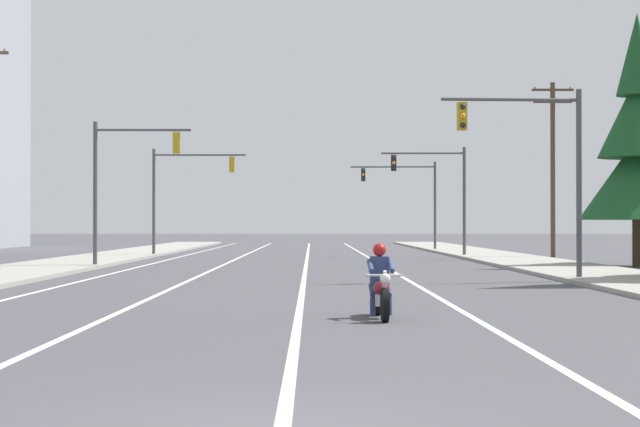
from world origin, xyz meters
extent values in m
cube|color=beige|center=(0.15, 45.00, 0.00)|extent=(0.16, 100.00, 0.01)
cube|color=beige|center=(-3.59, 45.00, 0.00)|extent=(0.16, 100.00, 0.01)
cube|color=beige|center=(3.56, 45.00, 0.00)|extent=(0.16, 100.00, 0.01)
cube|color=beige|center=(-7.04, 45.00, 0.00)|extent=(0.16, 100.00, 0.01)
cube|color=#9E998E|center=(10.57, 40.00, 0.07)|extent=(4.40, 110.00, 0.14)
cube|color=#9E998E|center=(-10.57, 40.00, 0.07)|extent=(4.40, 110.00, 0.14)
cylinder|color=black|center=(1.78, 10.55, 0.32)|extent=(0.14, 0.64, 0.64)
cylinder|color=black|center=(1.72, 12.10, 0.32)|extent=(0.14, 0.64, 0.64)
cylinder|color=silver|center=(1.77, 10.65, 0.64)|extent=(0.08, 0.33, 0.68)
sphere|color=white|center=(1.78, 10.50, 0.82)|extent=(0.20, 0.20, 0.20)
cylinder|color=silver|center=(1.77, 10.70, 0.87)|extent=(0.70, 0.07, 0.04)
ellipsoid|color=maroon|center=(1.75, 11.21, 0.60)|extent=(0.34, 0.57, 0.28)
cube|color=silver|center=(1.75, 11.33, 0.37)|extent=(0.26, 0.45, 0.24)
cube|color=black|center=(1.74, 11.65, 0.54)|extent=(0.30, 0.53, 0.12)
cube|color=maroon|center=(1.72, 12.05, 0.62)|extent=(0.21, 0.37, 0.08)
cylinder|color=silver|center=(1.59, 11.72, 0.30)|extent=(0.10, 0.55, 0.08)
cube|color=navy|center=(1.74, 11.61, 0.92)|extent=(0.37, 0.25, 0.56)
sphere|color=#B21919|center=(1.74, 11.59, 1.33)|extent=(0.26, 0.26, 0.26)
cylinder|color=navy|center=(1.88, 11.47, 0.54)|extent=(0.16, 0.44, 0.30)
cylinder|color=navy|center=(1.91, 11.29, 0.24)|extent=(0.12, 0.16, 0.35)
cylinder|color=navy|center=(1.95, 11.35, 1.02)|extent=(0.12, 0.53, 0.27)
cylinder|color=navy|center=(1.60, 11.46, 0.54)|extent=(0.16, 0.44, 0.30)
cylinder|color=navy|center=(1.59, 11.28, 0.24)|extent=(0.12, 0.16, 0.35)
cylinder|color=navy|center=(1.55, 11.34, 1.02)|extent=(0.12, 0.53, 0.27)
cylinder|color=#47474C|center=(9.04, 24.97, 3.10)|extent=(0.18, 0.18, 6.20)
cylinder|color=#47474C|center=(6.80, 24.84, 5.85)|extent=(4.49, 0.37, 0.11)
cube|color=#B79319|center=(5.23, 24.75, 5.30)|extent=(0.31, 0.26, 0.90)
sphere|color=black|center=(5.24, 24.60, 5.60)|extent=(0.18, 0.18, 0.18)
sphere|color=orange|center=(5.24, 24.60, 5.30)|extent=(0.18, 0.18, 0.18)
sphere|color=black|center=(5.24, 24.60, 5.00)|extent=(0.18, 0.18, 0.18)
cylinder|color=#47474C|center=(-8.79, 35.95, 3.10)|extent=(0.18, 0.18, 6.20)
cylinder|color=#47474C|center=(-6.76, 35.95, 5.85)|extent=(4.06, 0.11, 0.11)
cube|color=#B79319|center=(-5.34, 35.95, 5.30)|extent=(0.30, 0.24, 0.90)
sphere|color=black|center=(-5.34, 36.10, 5.60)|extent=(0.18, 0.18, 0.18)
sphere|color=orange|center=(-5.34, 36.10, 5.30)|extent=(0.18, 0.18, 0.18)
sphere|color=black|center=(-5.34, 36.10, 5.00)|extent=(0.18, 0.18, 0.18)
cylinder|color=#47474C|center=(9.00, 50.63, 3.10)|extent=(0.18, 0.18, 6.20)
cylinder|color=#47474C|center=(6.66, 50.66, 5.85)|extent=(4.68, 0.17, 0.11)
cube|color=black|center=(5.02, 50.69, 5.30)|extent=(0.30, 0.24, 0.90)
sphere|color=black|center=(5.02, 50.53, 5.60)|extent=(0.18, 0.18, 0.18)
sphere|color=orange|center=(5.02, 50.53, 5.30)|extent=(0.18, 0.18, 0.18)
sphere|color=black|center=(5.02, 50.53, 5.00)|extent=(0.18, 0.18, 0.18)
cylinder|color=#47474C|center=(-8.72, 52.25, 3.10)|extent=(0.18, 0.18, 6.20)
cylinder|color=#47474C|center=(-6.07, 52.23, 5.85)|extent=(5.31, 0.16, 0.11)
cube|color=#B79319|center=(-4.21, 52.21, 5.30)|extent=(0.30, 0.24, 0.90)
sphere|color=black|center=(-4.21, 52.36, 5.60)|extent=(0.18, 0.18, 0.18)
sphere|color=orange|center=(-4.21, 52.36, 5.30)|extent=(0.18, 0.18, 0.18)
sphere|color=black|center=(-4.21, 52.36, 5.00)|extent=(0.18, 0.18, 0.18)
cylinder|color=#47474C|center=(8.98, 64.69, 3.10)|extent=(0.18, 0.18, 6.20)
cylinder|color=#47474C|center=(6.05, 64.81, 5.85)|extent=(5.87, 0.37, 0.11)
cube|color=black|center=(3.99, 64.90, 5.30)|extent=(0.31, 0.25, 0.90)
sphere|color=black|center=(3.99, 64.75, 5.60)|extent=(0.18, 0.18, 0.18)
sphere|color=orange|center=(3.99, 64.75, 5.30)|extent=(0.18, 0.18, 0.18)
sphere|color=black|center=(3.99, 64.75, 5.00)|extent=(0.18, 0.18, 0.18)
cylinder|color=slate|center=(-12.38, 34.99, 9.07)|extent=(0.08, 0.08, 0.12)
cylinder|color=#4C3828|center=(13.41, 47.97, 4.75)|extent=(0.26, 0.26, 9.50)
cube|color=#4C3828|center=(13.41, 47.97, 9.10)|extent=(2.25, 0.12, 0.12)
cylinder|color=slate|center=(12.46, 47.97, 9.20)|extent=(0.08, 0.08, 0.12)
cylinder|color=slate|center=(14.35, 47.97, 9.20)|extent=(0.08, 0.08, 0.12)
cube|color=#4C3828|center=(13.41, 47.97, 8.45)|extent=(2.08, 0.12, 0.12)
cylinder|color=slate|center=(12.53, 47.97, 8.55)|extent=(0.08, 0.08, 0.12)
cylinder|color=slate|center=(14.28, 47.97, 8.55)|extent=(0.08, 0.08, 0.12)
cylinder|color=#423023|center=(14.45, 36.47, 1.02)|extent=(0.45, 0.45, 2.04)
cone|color=#194C23|center=(14.45, 36.47, 3.83)|extent=(4.98, 4.98, 3.57)
cone|color=#194C23|center=(14.45, 36.47, 6.50)|extent=(3.39, 3.39, 3.57)
cone|color=#194C23|center=(14.45, 36.47, 9.18)|extent=(1.79, 1.79, 3.57)
camera|label=1|loc=(0.41, -9.39, 1.83)|focal=59.95mm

